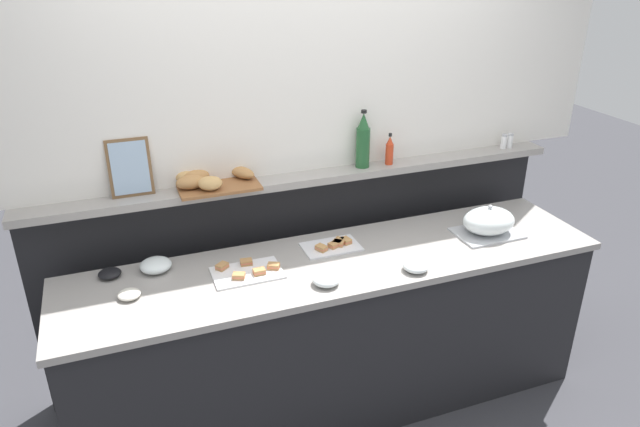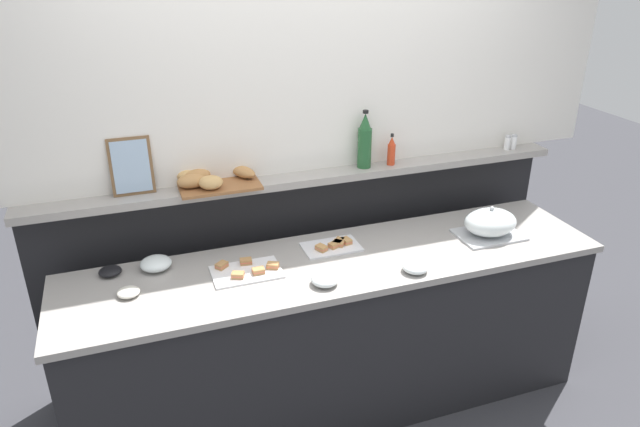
# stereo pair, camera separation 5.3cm
# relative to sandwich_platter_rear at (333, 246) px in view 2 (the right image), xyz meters

# --- Properties ---
(ground_plane) EXTENTS (12.00, 12.00, 0.00)m
(ground_plane) POSITION_rel_sandwich_platter_rear_xyz_m (-0.02, 0.47, -0.91)
(ground_plane) COLOR #38383D
(buffet_counter) EXTENTS (2.69, 0.63, 0.90)m
(buffet_counter) POSITION_rel_sandwich_platter_rear_xyz_m (-0.02, -0.13, -0.46)
(buffet_counter) COLOR black
(buffet_counter) RESTS_ON ground_plane
(back_ledge_unit) EXTENTS (2.92, 0.22, 1.20)m
(back_ledge_unit) POSITION_rel_sandwich_platter_rear_xyz_m (-0.02, 0.36, -0.28)
(back_ledge_unit) COLOR black
(back_ledge_unit) RESTS_ON ground_plane
(upper_wall_panel) EXTENTS (3.52, 0.08, 1.40)m
(upper_wall_panel) POSITION_rel_sandwich_platter_rear_xyz_m (-0.02, 0.39, 0.99)
(upper_wall_panel) COLOR white
(upper_wall_panel) RESTS_ON back_ledge_unit
(sandwich_platter_rear) EXTENTS (0.29, 0.18, 0.04)m
(sandwich_platter_rear) POSITION_rel_sandwich_platter_rear_xyz_m (0.00, 0.00, 0.00)
(sandwich_platter_rear) COLOR silver
(sandwich_platter_rear) RESTS_ON buffet_counter
(sandwich_platter_side) EXTENTS (0.32, 0.21, 0.04)m
(sandwich_platter_side) POSITION_rel_sandwich_platter_rear_xyz_m (-0.47, -0.10, -0.00)
(sandwich_platter_side) COLOR white
(sandwich_platter_side) RESTS_ON buffet_counter
(serving_cloche) EXTENTS (0.34, 0.24, 0.17)m
(serving_cloche) POSITION_rel_sandwich_platter_rear_xyz_m (0.83, -0.15, 0.06)
(serving_cloche) COLOR #B7BABF
(serving_cloche) RESTS_ON buffet_counter
(glass_bowl_large) EXTENTS (0.13, 0.13, 0.05)m
(glass_bowl_large) POSITION_rel_sandwich_platter_rear_xyz_m (-0.16, -0.32, 0.01)
(glass_bowl_large) COLOR silver
(glass_bowl_large) RESTS_ON buffet_counter
(glass_bowl_medium) EXTENTS (0.12, 0.12, 0.05)m
(glass_bowl_medium) POSITION_rel_sandwich_platter_rear_xyz_m (0.28, -0.35, 0.01)
(glass_bowl_medium) COLOR silver
(glass_bowl_medium) RESTS_ON buffet_counter
(glass_bowl_small) EXTENTS (0.15, 0.15, 0.06)m
(glass_bowl_small) POSITION_rel_sandwich_platter_rear_xyz_m (-0.87, 0.08, 0.02)
(glass_bowl_small) COLOR silver
(glass_bowl_small) RESTS_ON buffet_counter
(condiment_bowl_red) EXTENTS (0.10, 0.10, 0.04)m
(condiment_bowl_red) POSITION_rel_sandwich_platter_rear_xyz_m (-1.08, 0.10, 0.01)
(condiment_bowl_red) COLOR black
(condiment_bowl_red) RESTS_ON buffet_counter
(condiment_bowl_cream) EXTENTS (0.10, 0.10, 0.03)m
(condiment_bowl_cream) POSITION_rel_sandwich_platter_rear_xyz_m (-1.01, -0.12, 0.01)
(condiment_bowl_cream) COLOR silver
(condiment_bowl_cream) RESTS_ON buffet_counter
(wine_bottle_green) EXTENTS (0.08, 0.08, 0.32)m
(wine_bottle_green) POSITION_rel_sandwich_platter_rear_xyz_m (0.29, 0.29, 0.43)
(wine_bottle_green) COLOR #23562D
(wine_bottle_green) RESTS_ON back_ledge_unit
(hot_sauce_bottle) EXTENTS (0.04, 0.04, 0.18)m
(hot_sauce_bottle) POSITION_rel_sandwich_platter_rear_xyz_m (0.44, 0.28, 0.37)
(hot_sauce_bottle) COLOR red
(hot_sauce_bottle) RESTS_ON back_ledge_unit
(salt_shaker) EXTENTS (0.03, 0.03, 0.09)m
(salt_shaker) POSITION_rel_sandwich_platter_rear_xyz_m (1.20, 0.29, 0.33)
(salt_shaker) COLOR white
(salt_shaker) RESTS_ON back_ledge_unit
(pepper_shaker) EXTENTS (0.03, 0.03, 0.09)m
(pepper_shaker) POSITION_rel_sandwich_platter_rear_xyz_m (1.25, 0.29, 0.33)
(pepper_shaker) COLOR white
(pepper_shaker) RESTS_ON back_ledge_unit
(bread_basket) EXTENTS (0.43, 0.29, 0.08)m
(bread_basket) POSITION_rel_sandwich_platter_rear_xyz_m (-0.57, 0.31, 0.33)
(bread_basket) COLOR brown
(bread_basket) RESTS_ON back_ledge_unit
(framed_picture) EXTENTS (0.20, 0.05, 0.28)m
(framed_picture) POSITION_rel_sandwich_platter_rear_xyz_m (-0.91, 0.33, 0.43)
(framed_picture) COLOR brown
(framed_picture) RESTS_ON back_ledge_unit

